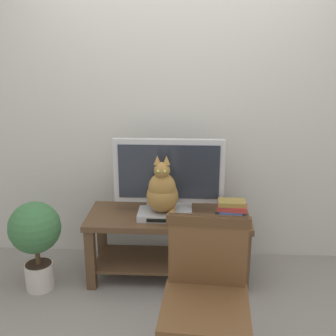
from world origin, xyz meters
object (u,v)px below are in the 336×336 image
media_box (162,214)px  tv (169,174)px  cat (162,191)px  potted_plant (35,235)px  wooden_chair (206,287)px  book_stack (231,211)px  tv_stand (168,234)px

media_box → tv: bearing=72.6°
cat → potted_plant: bearing=-170.5°
tv → wooden_chair: (0.26, -1.03, -0.31)m
book_stack → cat: bearing=-179.9°
tv_stand → cat: 0.39m
tv_stand → media_box: media_box is taller
tv → cat: tv is taller
tv → wooden_chair: tv is taller
cat → wooden_chair: size_ratio=0.50×
media_box → book_stack: book_stack is taller
tv → wooden_chair: size_ratio=0.96×
cat → media_box: bearing=95.0°
cat → tv: bearing=74.5°
tv → potted_plant: bearing=-162.7°
tv → potted_plant: (-0.97, -0.30, -0.39)m
tv_stand → potted_plant: (-0.97, -0.22, 0.08)m
tv → potted_plant: tv is taller
tv_stand → tv: (0.00, 0.08, 0.46)m
wooden_chair → potted_plant: (-1.23, 0.73, -0.08)m
tv → media_box: size_ratio=2.30×
wooden_chair → potted_plant: 1.43m
cat → tv_stand: bearing=58.5°
potted_plant → tv: bearing=17.3°
tv → cat: 0.17m
potted_plant → wooden_chair: bearing=-30.8°
media_box → potted_plant: (-0.93, -0.17, -0.11)m
wooden_chair → book_stack: 0.92m
cat → book_stack: 0.53m
media_box → wooden_chair: wooden_chair is taller
tv → book_stack: tv is taller
media_box → book_stack: bearing=-1.4°
tv_stand → potted_plant: bearing=-167.1°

